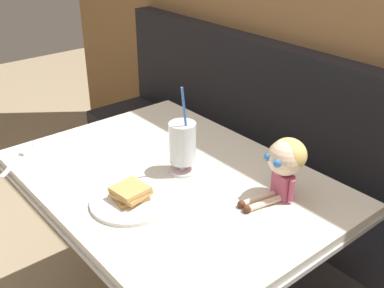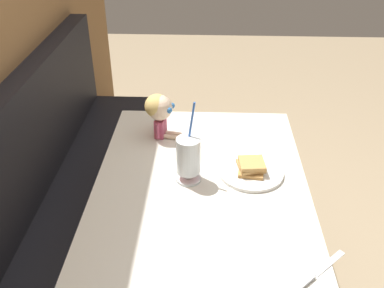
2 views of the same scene
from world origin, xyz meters
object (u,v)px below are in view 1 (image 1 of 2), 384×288
Objects in this scene: toast_plate at (131,199)px; butter_knife at (22,154)px; milkshake_glass at (183,146)px; seated_doll at (285,161)px.

butter_knife is at bearing -164.97° from toast_plate.
toast_plate is at bearing -79.71° from milkshake_glass.
toast_plate reaches higher than butter_knife.
toast_plate is 0.79× the size of milkshake_glass.
milkshake_glass is 1.71× the size of butter_knife.
toast_plate is 0.26m from milkshake_glass.
toast_plate is 1.35× the size of butter_knife.
seated_doll is (0.27, 0.38, 0.11)m from toast_plate.
seated_doll reaches higher than toast_plate.
seated_doll is (0.78, 0.51, 0.12)m from butter_knife.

